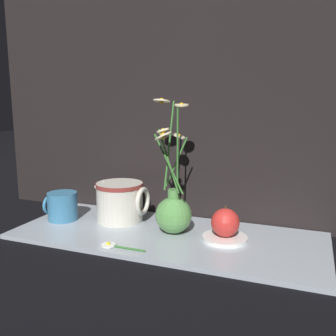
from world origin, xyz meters
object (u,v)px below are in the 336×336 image
(yellow_mug, at_px, (62,206))
(ceramic_pitcher, at_px, (120,200))
(orange_fruit, at_px, (225,223))
(vase_with_flowers, at_px, (173,210))

(yellow_mug, distance_m, ceramic_pitcher, 0.18)
(yellow_mug, height_order, orange_fruit, orange_fruit)
(yellow_mug, bearing_deg, orange_fruit, 1.47)
(orange_fruit, bearing_deg, ceramic_pitcher, 172.32)
(ceramic_pitcher, bearing_deg, yellow_mug, -161.36)
(orange_fruit, bearing_deg, vase_with_flowers, 179.46)
(vase_with_flowers, xyz_separation_m, orange_fruit, (0.14, -0.00, -0.02))
(vase_with_flowers, relative_size, orange_fruit, 4.44)
(vase_with_flowers, bearing_deg, orange_fruit, -0.54)
(yellow_mug, height_order, ceramic_pitcher, ceramic_pitcher)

